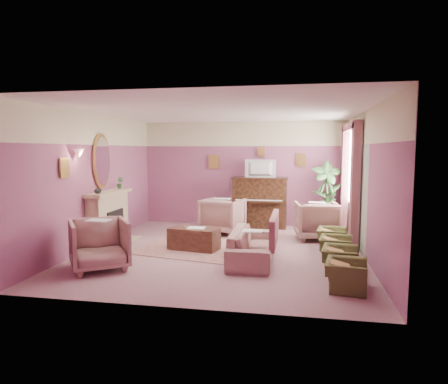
% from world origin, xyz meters
% --- Properties ---
extents(floor, '(5.50, 6.00, 0.01)m').
position_xyz_m(floor, '(0.00, 0.00, 0.00)').
color(floor, gray).
rests_on(floor, ground).
extents(ceiling, '(5.50, 6.00, 0.01)m').
position_xyz_m(ceiling, '(0.00, 0.00, 2.80)').
color(ceiling, white).
rests_on(ceiling, wall_back).
extents(wall_back, '(5.50, 0.02, 2.80)m').
position_xyz_m(wall_back, '(0.00, 3.00, 1.40)').
color(wall_back, '#774576').
rests_on(wall_back, floor).
extents(wall_front, '(5.50, 0.02, 2.80)m').
position_xyz_m(wall_front, '(0.00, -3.00, 1.40)').
color(wall_front, '#774576').
rests_on(wall_front, floor).
extents(wall_left, '(0.02, 6.00, 2.80)m').
position_xyz_m(wall_left, '(-2.75, 0.00, 1.40)').
color(wall_left, '#774576').
rests_on(wall_left, floor).
extents(wall_right, '(0.02, 6.00, 2.80)m').
position_xyz_m(wall_right, '(2.75, 0.00, 1.40)').
color(wall_right, '#774576').
rests_on(wall_right, floor).
extents(picture_rail_band, '(5.50, 0.01, 0.65)m').
position_xyz_m(picture_rail_band, '(0.00, 2.99, 2.47)').
color(picture_rail_band, beige).
rests_on(picture_rail_band, wall_back).
extents(stripe_panel, '(0.01, 3.00, 2.15)m').
position_xyz_m(stripe_panel, '(2.73, 1.30, 1.07)').
color(stripe_panel, '#9FA796').
rests_on(stripe_panel, wall_right).
extents(fireplace_surround, '(0.30, 1.40, 1.10)m').
position_xyz_m(fireplace_surround, '(-2.59, 0.20, 0.55)').
color(fireplace_surround, '#C6B387').
rests_on(fireplace_surround, floor).
extents(fireplace_inset, '(0.18, 0.72, 0.68)m').
position_xyz_m(fireplace_inset, '(-2.49, 0.20, 0.40)').
color(fireplace_inset, black).
rests_on(fireplace_inset, floor).
extents(fire_ember, '(0.06, 0.54, 0.10)m').
position_xyz_m(fire_ember, '(-2.45, 0.20, 0.22)').
color(fire_ember, '#FF5220').
rests_on(fire_ember, floor).
extents(mantel_shelf, '(0.40, 1.55, 0.07)m').
position_xyz_m(mantel_shelf, '(-2.56, 0.20, 1.12)').
color(mantel_shelf, '#C6B387').
rests_on(mantel_shelf, fireplace_surround).
extents(hearth, '(0.55, 1.50, 0.02)m').
position_xyz_m(hearth, '(-2.39, 0.20, 0.01)').
color(hearth, '#C6B387').
rests_on(hearth, floor).
extents(mirror_frame, '(0.04, 0.72, 1.20)m').
position_xyz_m(mirror_frame, '(-2.70, 0.20, 1.80)').
color(mirror_frame, tan).
rests_on(mirror_frame, wall_left).
extents(mirror_glass, '(0.01, 0.60, 1.06)m').
position_xyz_m(mirror_glass, '(-2.67, 0.20, 1.80)').
color(mirror_glass, white).
rests_on(mirror_glass, wall_left).
extents(sconce_shade, '(0.20, 0.20, 0.16)m').
position_xyz_m(sconce_shade, '(-2.62, -0.85, 1.98)').
color(sconce_shade, tan).
rests_on(sconce_shade, wall_left).
extents(piano, '(1.40, 0.60, 1.30)m').
position_xyz_m(piano, '(0.50, 2.68, 0.65)').
color(piano, black).
rests_on(piano, floor).
extents(piano_keyshelf, '(1.30, 0.12, 0.06)m').
position_xyz_m(piano_keyshelf, '(0.50, 2.33, 0.72)').
color(piano_keyshelf, black).
rests_on(piano_keyshelf, piano).
extents(piano_keys, '(1.20, 0.08, 0.02)m').
position_xyz_m(piano_keys, '(0.50, 2.33, 0.76)').
color(piano_keys, white).
rests_on(piano_keys, piano).
extents(piano_top, '(1.45, 0.65, 0.04)m').
position_xyz_m(piano_top, '(0.50, 2.68, 1.31)').
color(piano_top, black).
rests_on(piano_top, piano).
extents(television, '(0.80, 0.12, 0.48)m').
position_xyz_m(television, '(0.50, 2.63, 1.60)').
color(television, black).
rests_on(television, piano).
extents(print_back_left, '(0.30, 0.03, 0.38)m').
position_xyz_m(print_back_left, '(-0.80, 2.96, 1.72)').
color(print_back_left, tan).
rests_on(print_back_left, wall_back).
extents(print_back_right, '(0.26, 0.03, 0.34)m').
position_xyz_m(print_back_right, '(1.55, 2.96, 1.78)').
color(print_back_right, tan).
rests_on(print_back_right, wall_back).
extents(print_back_mid, '(0.22, 0.03, 0.26)m').
position_xyz_m(print_back_mid, '(0.50, 2.96, 2.00)').
color(print_back_mid, tan).
rests_on(print_back_mid, wall_back).
extents(print_left_wall, '(0.03, 0.28, 0.36)m').
position_xyz_m(print_left_wall, '(-2.71, -1.20, 1.72)').
color(print_left_wall, tan).
rests_on(print_left_wall, wall_left).
extents(window_blind, '(0.03, 1.40, 1.80)m').
position_xyz_m(window_blind, '(2.70, 1.55, 1.70)').
color(window_blind, beige).
rests_on(window_blind, wall_right).
extents(curtain_left, '(0.16, 0.34, 2.60)m').
position_xyz_m(curtain_left, '(2.62, 0.63, 1.30)').
color(curtain_left, '#944E5B').
rests_on(curtain_left, floor).
extents(curtain_right, '(0.16, 0.34, 2.60)m').
position_xyz_m(curtain_right, '(2.62, 2.47, 1.30)').
color(curtain_right, '#944E5B').
rests_on(curtain_right, floor).
extents(pelmet, '(0.16, 2.20, 0.16)m').
position_xyz_m(pelmet, '(2.62, 1.55, 2.56)').
color(pelmet, '#944E5B').
rests_on(pelmet, wall_right).
extents(mantel_plant, '(0.16, 0.16, 0.28)m').
position_xyz_m(mantel_plant, '(-2.55, 0.75, 1.29)').
color(mantel_plant, '#3D7037').
rests_on(mantel_plant, mantel_shelf).
extents(mantel_vase, '(0.16, 0.16, 0.16)m').
position_xyz_m(mantel_vase, '(-2.55, -0.30, 1.23)').
color(mantel_vase, beige).
rests_on(mantel_vase, mantel_shelf).
extents(area_rug, '(2.80, 2.25, 0.01)m').
position_xyz_m(area_rug, '(-0.49, 0.06, 0.01)').
color(area_rug, '#A46E68').
rests_on(area_rug, floor).
extents(coffee_table, '(1.07, 0.67, 0.45)m').
position_xyz_m(coffee_table, '(-0.61, 0.00, 0.23)').
color(coffee_table, '#45281B').
rests_on(coffee_table, floor).
extents(table_paper, '(0.35, 0.28, 0.01)m').
position_xyz_m(table_paper, '(-0.56, 0.00, 0.46)').
color(table_paper, white).
rests_on(table_paper, coffee_table).
extents(sofa, '(0.64, 1.93, 0.78)m').
position_xyz_m(sofa, '(0.66, -0.58, 0.39)').
color(sofa, '#A77B75').
rests_on(sofa, floor).
extents(sofa_throw, '(0.10, 1.46, 0.54)m').
position_xyz_m(sofa_throw, '(1.06, -0.58, 0.60)').
color(sofa_throw, '#944E5B').
rests_on(sofa_throw, sofa).
extents(floral_armchair_left, '(0.92, 0.92, 0.96)m').
position_xyz_m(floral_armchair_left, '(-0.33, 1.75, 0.48)').
color(floral_armchair_left, '#A77B75').
rests_on(floral_armchair_left, floor).
extents(floral_armchair_right, '(0.92, 0.92, 0.96)m').
position_xyz_m(floral_armchair_right, '(1.92, 1.43, 0.48)').
color(floral_armchair_right, '#A77B75').
rests_on(floral_armchair_right, floor).
extents(floral_armchair_front, '(0.92, 0.92, 0.96)m').
position_xyz_m(floral_armchair_front, '(-1.86, -1.60, 0.48)').
color(floral_armchair_front, '#A77B75').
rests_on(floral_armchair_front, floor).
extents(olive_chair_a, '(0.47, 0.67, 0.58)m').
position_xyz_m(olive_chair_a, '(2.18, -1.90, 0.29)').
color(olive_chair_a, '#51562B').
rests_on(olive_chair_a, floor).
extents(olive_chair_b, '(0.47, 0.67, 0.58)m').
position_xyz_m(olive_chair_b, '(2.18, -1.08, 0.29)').
color(olive_chair_b, '#51562B').
rests_on(olive_chair_b, floor).
extents(olive_chair_c, '(0.47, 0.67, 0.58)m').
position_xyz_m(olive_chair_c, '(2.18, -0.26, 0.29)').
color(olive_chair_c, '#51562B').
rests_on(olive_chair_c, floor).
extents(olive_chair_d, '(0.47, 0.67, 0.58)m').
position_xyz_m(olive_chair_d, '(2.18, 0.56, 0.29)').
color(olive_chair_d, '#51562B').
rests_on(olive_chair_d, floor).
extents(side_table, '(0.52, 0.52, 0.70)m').
position_xyz_m(side_table, '(2.25, 2.64, 0.35)').
color(side_table, silver).
rests_on(side_table, floor).
extents(side_plant_big, '(0.30, 0.30, 0.34)m').
position_xyz_m(side_plant_big, '(2.25, 2.64, 0.87)').
color(side_plant_big, '#3D7037').
rests_on(side_plant_big, side_table).
extents(side_plant_small, '(0.16, 0.16, 0.28)m').
position_xyz_m(side_plant_small, '(2.37, 2.54, 0.84)').
color(side_plant_small, '#3D7037').
rests_on(side_plant_small, side_table).
extents(palm_pot, '(0.34, 0.34, 0.34)m').
position_xyz_m(palm_pot, '(2.19, 2.46, 0.17)').
color(palm_pot, maroon).
rests_on(palm_pot, floor).
extents(palm_plant, '(0.76, 0.76, 1.44)m').
position_xyz_m(palm_plant, '(2.19, 2.46, 1.06)').
color(palm_plant, '#3D7037').
rests_on(palm_plant, palm_pot).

